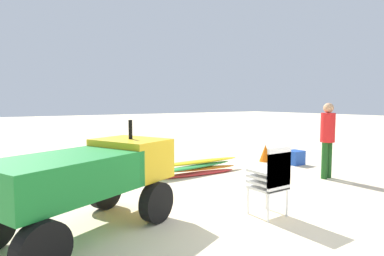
{
  "coord_description": "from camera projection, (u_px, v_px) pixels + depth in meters",
  "views": [
    {
      "loc": [
        -3.71,
        -2.82,
        1.78
      ],
      "look_at": [
        0.62,
        3.56,
        1.14
      ],
      "focal_mm": 29.56,
      "sensor_mm": 36.0,
      "label": 1
    }
  ],
  "objects": [
    {
      "name": "ground",
      "position": [
        295.0,
        226.0,
        4.55
      ],
      "size": [
        80.0,
        80.0,
        0.0
      ],
      "primitive_type": "plane",
      "color": "beige"
    },
    {
      "name": "utility_cart",
      "position": [
        89.0,
        175.0,
        4.29
      ],
      "size": [
        2.81,
        2.12,
        1.5
      ],
      "color": "#197A2D",
      "rests_on": "ground"
    },
    {
      "name": "stacked_plastic_chairs",
      "position": [
        273.0,
        176.0,
        4.84
      ],
      "size": [
        0.48,
        0.48,
        1.11
      ],
      "color": "white",
      "rests_on": "ground"
    },
    {
      "name": "surfboard_pile",
      "position": [
        196.0,
        167.0,
        7.78
      ],
      "size": [
        2.62,
        0.73,
        0.32
      ],
      "color": "red",
      "rests_on": "ground"
    },
    {
      "name": "lifeguard_near_right",
      "position": [
        328.0,
        135.0,
        7.29
      ],
      "size": [
        0.32,
        0.32,
        1.76
      ],
      "color": "#194C19",
      "rests_on": "ground"
    },
    {
      "name": "traffic_cone_near",
      "position": [
        265.0,
        153.0,
        9.43
      ],
      "size": [
        0.36,
        0.36,
        0.51
      ],
      "primitive_type": "cone",
      "color": "orange",
      "rests_on": "ground"
    },
    {
      "name": "cooler_box",
      "position": [
        295.0,
        158.0,
        8.98
      ],
      "size": [
        0.45,
        0.39,
        0.4
      ],
      "primitive_type": "cube",
      "color": "blue",
      "rests_on": "ground"
    }
  ]
}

